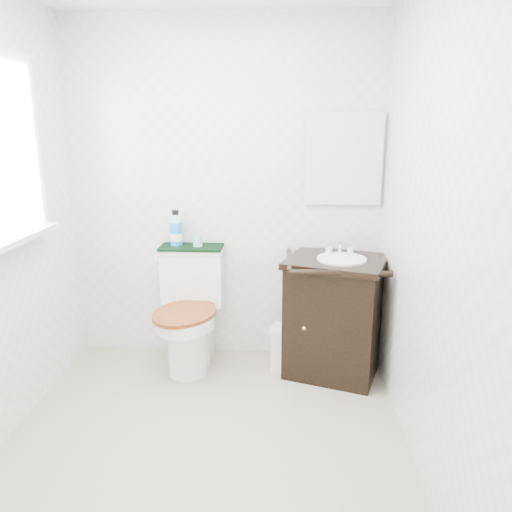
# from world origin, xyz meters

# --- Properties ---
(floor) EXTENTS (2.40, 2.40, 0.00)m
(floor) POSITION_xyz_m (0.00, 0.00, 0.00)
(floor) COLOR #AFA28D
(floor) RESTS_ON ground
(wall_back) EXTENTS (2.40, 0.00, 2.40)m
(wall_back) POSITION_xyz_m (0.00, 1.20, 1.20)
(wall_back) COLOR silver
(wall_back) RESTS_ON ground
(wall_front) EXTENTS (2.40, 0.00, 2.40)m
(wall_front) POSITION_xyz_m (0.00, -1.20, 1.20)
(wall_front) COLOR silver
(wall_front) RESTS_ON ground
(wall_right) EXTENTS (0.00, 2.40, 2.40)m
(wall_right) POSITION_xyz_m (1.10, 0.00, 1.20)
(wall_right) COLOR silver
(wall_right) RESTS_ON ground
(mirror) EXTENTS (0.50, 0.02, 0.60)m
(mirror) POSITION_xyz_m (0.82, 1.18, 1.45)
(mirror) COLOR silver
(mirror) RESTS_ON wall_back
(toilet) EXTENTS (0.50, 0.68, 0.83)m
(toilet) POSITION_xyz_m (-0.24, 0.97, 0.36)
(toilet) COLOR white
(toilet) RESTS_ON floor
(vanity) EXTENTS (0.76, 0.71, 0.92)m
(vanity) POSITION_xyz_m (0.77, 0.90, 0.43)
(vanity) COLOR black
(vanity) RESTS_ON floor
(trash_bin) EXTENTS (0.26, 0.22, 0.32)m
(trash_bin) POSITION_xyz_m (0.45, 0.91, 0.16)
(trash_bin) COLOR silver
(trash_bin) RESTS_ON floor
(towel) EXTENTS (0.44, 0.22, 0.02)m
(towel) POSITION_xyz_m (-0.24, 1.09, 0.84)
(towel) COLOR black
(towel) RESTS_ON toilet
(mouthwash_bottle) EXTENTS (0.09, 0.09, 0.25)m
(mouthwash_bottle) POSITION_xyz_m (-0.35, 1.11, 0.96)
(mouthwash_bottle) COLOR #177DCB
(mouthwash_bottle) RESTS_ON towel
(cup) EXTENTS (0.07, 0.07, 0.08)m
(cup) POSITION_xyz_m (-0.19, 1.09, 0.89)
(cup) COLOR #7FAED0
(cup) RESTS_ON towel
(soap_bar) EXTENTS (0.07, 0.05, 0.02)m
(soap_bar) POSITION_xyz_m (0.73, 1.02, 0.83)
(soap_bar) COLOR #166C60
(soap_bar) RESTS_ON vanity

